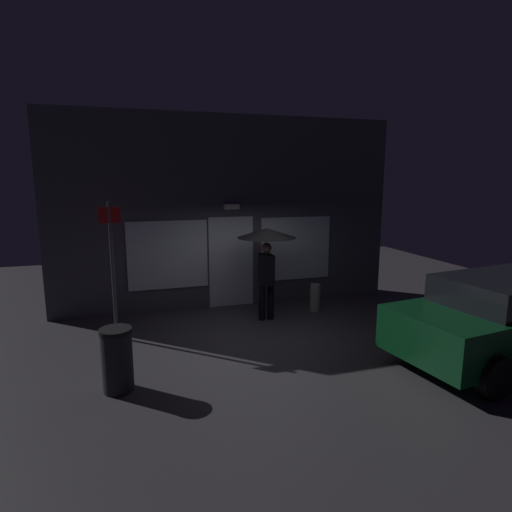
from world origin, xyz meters
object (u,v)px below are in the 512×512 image
Objects in this scene: sidewalk_bollard at (315,298)px; parked_car at (509,316)px; street_sign_post at (112,263)px; trash_bin at (117,360)px; person_with_umbrella at (267,245)px.

parked_car is at bearing -58.80° from sidewalk_bollard.
street_sign_post reaches higher than parked_car.
trash_bin is (-6.49, 0.78, -0.27)m from parked_car.
street_sign_post is 2.44m from trash_bin.
person_with_umbrella is at bearing 129.32° from parked_car.
parked_car is (3.37, -3.17, -0.93)m from person_with_umbrella.
person_with_umbrella is 2.13× the size of trash_bin.
trash_bin is (0.06, -2.21, -1.02)m from street_sign_post.
sidewalk_bollard is (4.48, 0.42, -1.18)m from street_sign_post.
person_with_umbrella is 3.19m from street_sign_post.
sidewalk_bollard is at bearing 101.34° from person_with_umbrella.
person_with_umbrella is at bearing 37.48° from trash_bin.
street_sign_post is at bearing 91.54° from trash_bin.
trash_bin is at bearing -88.46° from street_sign_post.
parked_car is at bearing -6.84° from trash_bin.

